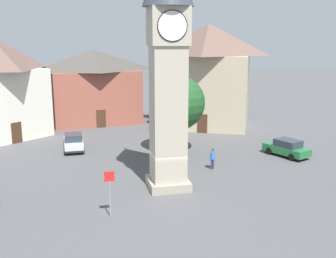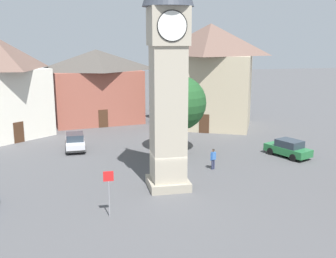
{
  "view_description": "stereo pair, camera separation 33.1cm",
  "coord_description": "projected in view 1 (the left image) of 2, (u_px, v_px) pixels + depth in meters",
  "views": [
    {
      "loc": [
        -5.92,
        -26.67,
        10.36
      ],
      "look_at": [
        0.0,
        0.0,
        4.21
      ],
      "focal_mm": 43.85,
      "sensor_mm": 36.0,
      "label": 1
    },
    {
      "loc": [
        -5.6,
        -26.74,
        10.36
      ],
      "look_at": [
        0.0,
        0.0,
        4.21
      ],
      "focal_mm": 43.85,
      "sensor_mm": 36.0,
      "label": 2
    }
  ],
  "objects": [
    {
      "name": "ground_plane",
      "position": [
        168.0,
        187.0,
        28.93
      ],
      "size": [
        200.0,
        200.0,
        0.0
      ],
      "primitive_type": "plane",
      "color": "#4C4C4F"
    },
    {
      "name": "pedestrian",
      "position": [
        213.0,
        157.0,
        32.67
      ],
      "size": [
        0.53,
        0.34,
        1.69
      ],
      "color": "#2D3351",
      "rests_on": "ground"
    },
    {
      "name": "car_blue_kerb",
      "position": [
        287.0,
        148.0,
        36.3
      ],
      "size": [
        3.21,
        4.46,
        1.53
      ],
      "color": "#236B38",
      "rests_on": "ground"
    },
    {
      "name": "road_sign",
      "position": [
        110.0,
        186.0,
        23.75
      ],
      "size": [
        0.6,
        0.07,
        2.8
      ],
      "color": "gray",
      "rests_on": "ground"
    },
    {
      "name": "clock_tower",
      "position": [
        168.0,
        39.0,
        26.69
      ],
      "size": [
        3.37,
        3.37,
        17.56
      ],
      "color": "gray",
      "rests_on": "ground"
    },
    {
      "name": "building_shop_left",
      "position": [
        95.0,
        86.0,
        49.5
      ],
      "size": [
        11.69,
        7.54,
        8.91
      ],
      "color": "#995142",
      "rests_on": "ground"
    },
    {
      "name": "tree",
      "position": [
        178.0,
        103.0,
        36.8
      ],
      "size": [
        4.94,
        4.94,
        7.05
      ],
      "color": "brown",
      "rests_on": "ground"
    },
    {
      "name": "car_red_corner",
      "position": [
        74.0,
        142.0,
        38.32
      ],
      "size": [
        1.92,
        4.18,
        1.53
      ],
      "color": "silver",
      "rests_on": "ground"
    },
    {
      "name": "building_corner_back",
      "position": [
        208.0,
        75.0,
        47.7
      ],
      "size": [
        12.34,
        11.6,
        11.86
      ],
      "color": "tan",
      "rests_on": "ground"
    }
  ]
}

